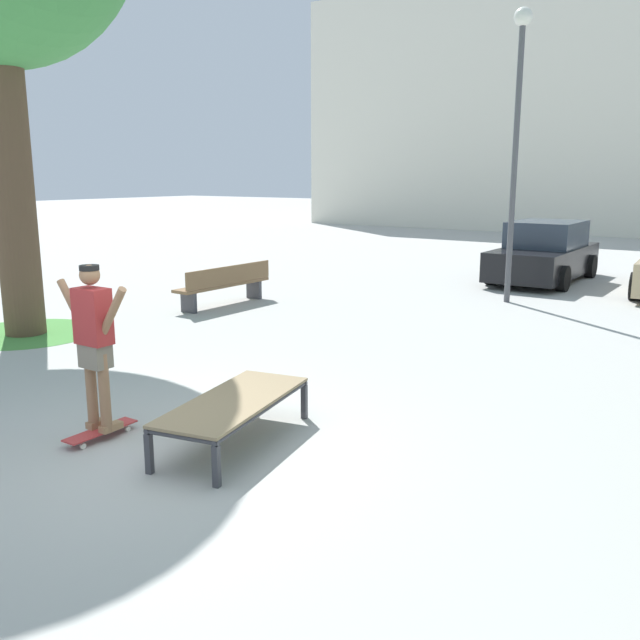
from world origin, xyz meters
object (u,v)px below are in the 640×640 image
Objects in this scene: car_black at (544,254)px; skate_box at (234,404)px; park_bench at (225,284)px; light_post at (517,114)px; skater at (94,336)px; skateboard at (101,431)px.

skate_box is at bearing -86.68° from car_black.
park_bench is 0.41× the size of light_post.
skate_box is at bearing -87.12° from light_post.
skater is at bearing -94.37° from light_post.
skater is 13.18m from car_black.
skater is at bearing -92.10° from car_black.
park_bench is at bearing -121.71° from car_black.
skater is 0.29× the size of light_post.
skater reaches higher than skate_box.
park_bench is (-5.09, 5.41, 0.03)m from skate_box.
skateboard is 0.19× the size of car_black.
park_bench is at bearing 122.46° from skater.
skater is (-1.21, -0.69, 0.66)m from skate_box.
skate_box is 12.50m from car_black.
skater is at bearing 91.06° from skateboard.
car_black is at bearing 87.90° from skateboard.
car_black is 4.60m from light_post.
park_bench is 6.82m from light_post.
light_post is at bearing -85.49° from car_black.
light_post is (-0.46, 9.12, 3.41)m from skate_box.
skate_box reaches higher than skateboard.
skate_box is 1.43m from skateboard.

